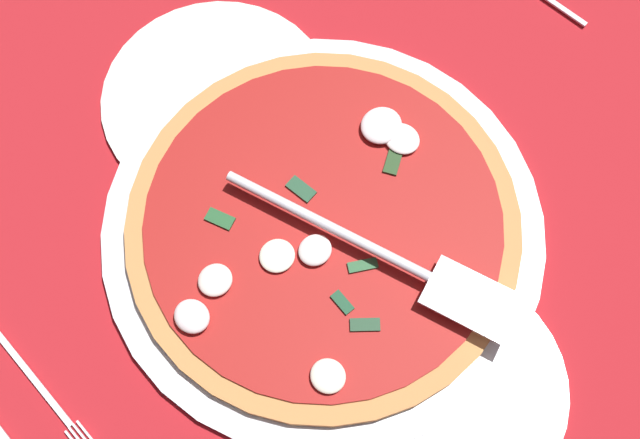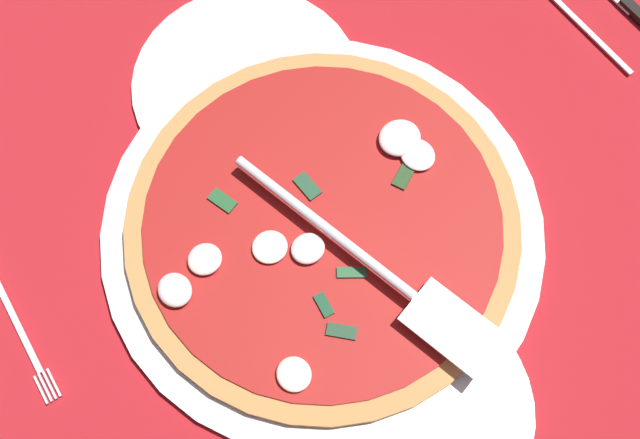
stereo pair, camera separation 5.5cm
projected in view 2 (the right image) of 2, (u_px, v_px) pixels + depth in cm
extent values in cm
cube|color=#A31920|center=(366.00, 203.00, 79.66)|extent=(101.38, 101.38, 0.80)
cube|color=silver|center=(594.00, 412.00, 71.44)|extent=(8.45, 8.45, 0.10)
cube|color=silver|center=(597.00, 291.00, 75.75)|extent=(8.45, 8.45, 0.10)
cube|color=silver|center=(466.00, 392.00, 72.11)|extent=(8.45, 8.45, 0.10)
cube|color=silver|center=(599.00, 182.00, 80.06)|extent=(8.45, 8.45, 0.10)
cube|color=silver|center=(476.00, 273.00, 76.42)|extent=(8.45, 8.45, 0.10)
cube|color=silver|center=(341.00, 373.00, 72.78)|extent=(8.45, 8.45, 0.10)
cube|color=silver|center=(602.00, 84.00, 84.37)|extent=(8.45, 8.45, 0.10)
cube|color=silver|center=(485.00, 166.00, 80.73)|extent=(8.45, 8.45, 0.10)
cube|color=silver|center=(358.00, 256.00, 77.09)|extent=(8.45, 8.45, 0.10)
cube|color=silver|center=(218.00, 354.00, 73.44)|extent=(8.45, 8.45, 0.10)
cube|color=silver|center=(493.00, 70.00, 85.04)|extent=(8.45, 8.45, 0.10)
cube|color=silver|center=(373.00, 151.00, 81.40)|extent=(8.45, 8.45, 0.10)
cube|color=silver|center=(242.00, 238.00, 77.76)|extent=(8.45, 8.45, 0.10)
cube|color=silver|center=(98.00, 335.00, 74.11)|extent=(8.45, 8.45, 0.10)
cube|color=silver|center=(387.00, 56.00, 85.71)|extent=(8.45, 8.45, 0.10)
cube|color=silver|center=(263.00, 135.00, 82.07)|extent=(8.45, 8.45, 0.10)
cube|color=silver|center=(128.00, 222.00, 78.42)|extent=(8.45, 8.45, 0.10)
cube|color=silver|center=(282.00, 42.00, 86.38)|extent=(8.45, 8.45, 0.10)
cube|color=silver|center=(155.00, 120.00, 82.73)|extent=(8.45, 8.45, 0.10)
cube|color=silver|center=(15.00, 205.00, 79.09)|extent=(8.45, 8.45, 0.10)
cube|color=silver|center=(179.00, 29.00, 87.04)|extent=(8.45, 8.45, 0.10)
cube|color=silver|center=(48.00, 105.00, 83.40)|extent=(8.45, 8.45, 0.10)
cube|color=silver|center=(77.00, 15.00, 87.71)|extent=(8.45, 8.45, 0.10)
cylinder|color=silver|center=(320.00, 226.00, 77.49)|extent=(44.59, 44.59, 1.36)
cylinder|color=white|center=(412.00, 408.00, 71.03)|extent=(22.62, 22.62, 1.00)
cylinder|color=white|center=(246.00, 83.00, 83.78)|extent=(24.98, 24.98, 1.00)
cylinder|color=#C48045|center=(320.00, 221.00, 76.32)|extent=(39.43, 39.43, 1.16)
cylinder|color=maroon|center=(320.00, 218.00, 75.64)|extent=(35.71, 35.71, 0.30)
ellipsoid|color=white|center=(400.00, 138.00, 77.99)|extent=(4.11, 4.43, 1.33)
ellipsoid|color=white|center=(294.00, 374.00, 69.41)|extent=(3.33, 3.17, 0.95)
ellipsoid|color=white|center=(308.00, 249.00, 73.75)|extent=(3.11, 3.37, 1.08)
ellipsoid|color=white|center=(175.00, 290.00, 72.08)|extent=(3.53, 3.14, 1.38)
ellipsoid|color=white|center=(270.00, 247.00, 73.94)|extent=(3.40, 3.50, 0.83)
ellipsoid|color=white|center=(205.00, 259.00, 73.35)|extent=(3.23, 3.36, 1.10)
ellipsoid|color=white|center=(420.00, 157.00, 77.42)|extent=(3.76, 3.42, 0.93)
cube|color=#1F5229|center=(222.00, 201.00, 76.00)|extent=(3.10, 2.20, 0.30)
cube|color=#1D452B|center=(307.00, 186.00, 76.58)|extent=(2.99, 1.62, 0.30)
cube|color=#1E3B19|center=(405.00, 175.00, 77.05)|extent=(2.68, 3.47, 0.30)
cube|color=#134024|center=(324.00, 305.00, 72.11)|extent=(2.50, 1.38, 0.30)
cube|color=#22532D|center=(352.00, 273.00, 73.27)|extent=(2.55, 2.97, 0.30)
cube|color=#1B3D24|center=(341.00, 331.00, 71.18)|extent=(2.89, 2.84, 0.30)
cube|color=silver|center=(454.00, 329.00, 69.86)|extent=(10.16, 7.29, 0.30)
cylinder|color=silver|center=(324.00, 226.00, 73.17)|extent=(21.48, 6.27, 1.00)
cube|color=white|center=(590.00, 5.00, 87.80)|extent=(19.29, 13.32, 0.60)
cube|color=silver|center=(572.00, 16.00, 86.76)|extent=(18.92, 0.68, 0.25)
cube|color=silver|center=(2.00, 293.00, 74.87)|extent=(18.37, 1.99, 0.25)
cube|color=silver|center=(41.00, 390.00, 71.43)|extent=(3.01, 0.45, 0.25)
cube|color=silver|center=(45.00, 387.00, 71.51)|extent=(3.01, 0.45, 0.25)
cube|color=silver|center=(50.00, 385.00, 71.60)|extent=(3.01, 0.45, 0.25)
cube|color=silver|center=(54.00, 382.00, 71.68)|extent=(3.01, 0.45, 0.25)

